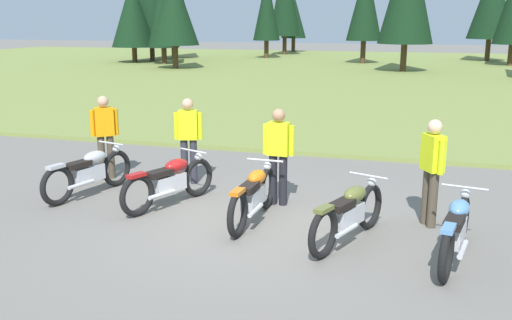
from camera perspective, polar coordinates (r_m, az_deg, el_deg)
name	(u,v)px	position (r m, az deg, el deg)	size (l,w,h in m)	color
ground_plane	(245,225)	(8.97, -1.09, -6.48)	(140.00, 140.00, 0.00)	slate
grass_moorland	(381,73)	(35.04, 12.39, 8.53)	(80.00, 44.00, 0.10)	olive
motorcycle_silver	(89,172)	(10.76, -16.37, -1.13)	(0.78, 2.05, 0.88)	black
motorcycle_red	(170,181)	(9.85, -8.61, -2.08)	(0.96, 1.98, 0.88)	black
motorcycle_orange	(254,195)	(8.98, -0.24, -3.49)	(0.62, 2.10, 0.88)	black
motorcycle_olive	(349,213)	(8.26, 9.27, -5.25)	(0.92, 2.00, 0.88)	black
motorcycle_sky_blue	(456,229)	(7.98, 19.36, -6.56)	(0.66, 2.08, 0.88)	black
rider_checking_bike	(188,136)	(11.03, -6.78, 2.43)	(0.53, 0.31, 1.67)	#2D2D38
rider_with_back_turned	(278,151)	(9.68, 2.25, 0.91)	(0.55, 0.23, 1.67)	black
rider_in_hivis_vest	(105,132)	(11.69, -14.87, 2.70)	(0.46, 0.39, 1.67)	#4C4233
rider_near_row_end	(432,166)	(9.07, 17.18, -0.61)	(0.38, 0.48, 1.67)	#4C4233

